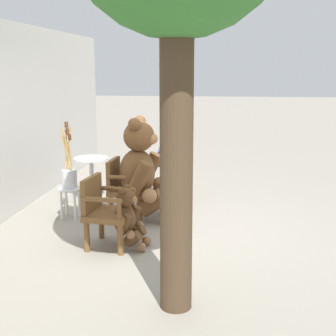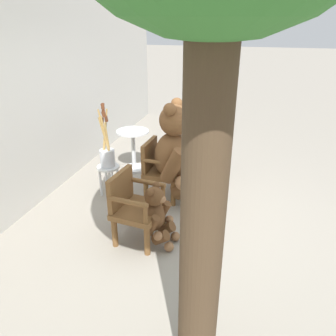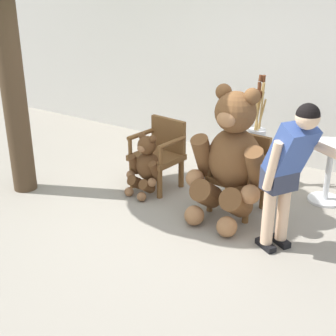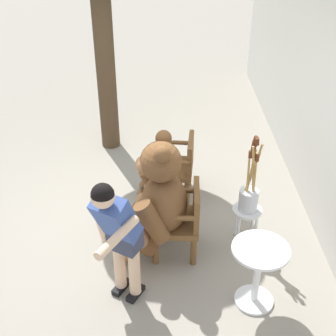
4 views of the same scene
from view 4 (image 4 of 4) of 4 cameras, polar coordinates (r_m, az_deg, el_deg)
The scene contains 10 objects.
ground_plane at distance 5.99m, azimuth -5.05°, elevation -6.25°, with size 60.00×60.00×0.00m, color gray.
back_wall at distance 5.57m, azimuth 19.79°, elevation 5.65°, with size 10.00×0.16×2.80m, color beige.
wooden_chair_left at distance 6.16m, azimuth 1.15°, elevation 0.37°, with size 0.61×0.58×0.86m.
wooden_chair_right at distance 5.25m, azimuth 1.56°, elevation -6.12°, with size 0.59×0.55×0.86m.
teddy_bear_large at distance 5.09m, azimuth -1.34°, elevation -3.81°, with size 0.88×0.85×1.48m.
teddy_bear_small at distance 6.21m, azimuth -1.47°, elevation -0.27°, with size 0.47×0.46×0.77m.
person_visitor at distance 4.41m, azimuth -6.13°, elevation -7.63°, with size 0.84×0.49×1.54m.
white_stool at distance 5.52m, azimuth 9.55°, elevation -5.84°, with size 0.34×0.34×0.46m.
brush_bucket at distance 5.33m, azimuth 9.86°, elevation -3.14°, with size 0.22×0.22×0.95m.
round_side_table at distance 4.76m, azimuth 10.92°, elevation -12.03°, with size 0.56×0.56×0.72m.
Camera 4 is at (4.66, 0.45, 3.74)m, focal length 50.00 mm.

